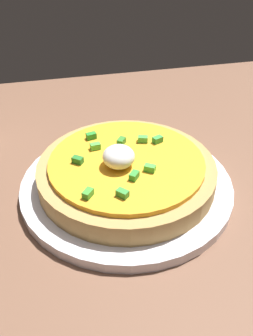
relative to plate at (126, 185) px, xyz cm
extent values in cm
cube|color=brown|center=(-3.04, 5.11, -2.32)|extent=(105.16, 88.19, 3.28)
cylinder|color=white|center=(0.00, 0.00, 0.00)|extent=(26.79, 26.79, 1.35)
cylinder|color=tan|center=(0.00, 0.00, 2.00)|extent=(22.15, 22.15, 2.65)
cylinder|color=orange|center=(0.00, 0.00, 3.63)|extent=(19.17, 19.17, 0.60)
ellipsoid|color=white|center=(1.18, 0.98, 5.24)|extent=(3.83, 3.83, 2.61)
cube|color=#54AE44|center=(1.03, -1.64, 4.33)|extent=(1.41, 1.03, 0.80)
cube|color=#37882D|center=(-0.17, -3.67, 4.33)|extent=(1.40, 1.51, 0.80)
cube|color=green|center=(-3.28, -3.54, 4.33)|extent=(1.46, 1.15, 0.80)
cube|color=green|center=(-4.88, -2.99, 4.33)|extent=(1.49, 1.22, 0.80)
cube|color=green|center=(0.00, 3.79, 4.33)|extent=(1.43, 1.50, 0.80)
cube|color=green|center=(5.55, 5.68, 4.33)|extent=(1.43, 1.50, 0.80)
cube|color=green|center=(-2.12, 2.84, 4.33)|extent=(1.51, 1.38, 0.80)
cube|color=green|center=(3.30, -3.26, 4.33)|extent=(1.36, 0.94, 0.80)
cube|color=green|center=(1.98, 6.52, 4.33)|extent=(1.45, 1.49, 0.80)
cube|color=#277C2D|center=(5.86, -0.74, 4.33)|extent=(1.50, 1.42, 0.80)
cube|color=#2A8E2E|center=(3.43, -5.91, 4.33)|extent=(1.42, 1.06, 0.80)
camera|label=1|loc=(8.16, 34.59, 28.89)|focal=38.00mm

